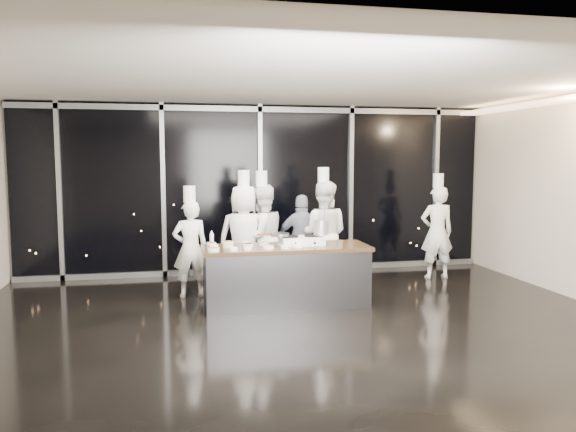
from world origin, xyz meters
The scene contains 15 objects.
ground centered at (0.00, 0.00, 0.00)m, with size 9.00×9.00×0.00m, color black.
room_shell centered at (0.18, 0.00, 2.25)m, with size 9.02×7.02×3.21m.
window_wall centered at (0.00, 3.43, 1.60)m, with size 8.90×0.11×3.20m.
demo_counter centered at (0.00, 0.90, 0.45)m, with size 2.46×0.86×0.90m.
stove centered at (0.25, 0.97, 0.96)m, with size 0.66×0.44×0.14m.
frying_pan centered at (-0.09, 0.96, 1.06)m, with size 0.48×0.29×0.05m.
stock_pot centered at (0.55, 0.98, 1.15)m, with size 0.22×0.22×0.22m, color #AAAAAD.
prep_bowls centered at (-0.58, 0.89, 0.93)m, with size 1.38×0.73×0.05m.
squeeze_bottle centered at (-1.07, 1.24, 1.00)m, with size 0.06×0.06×0.22m.
chef_far_left centered at (-1.37, 1.73, 0.79)m, with size 0.60×0.43×1.76m.
chef_left centered at (-0.50, 1.93, 0.90)m, with size 0.98×0.76×2.00m.
chef_center centered at (-0.19, 2.03, 0.89)m, with size 1.05×0.95×1.99m.
guest centered at (0.53, 2.12, 0.79)m, with size 0.99×0.59×1.58m.
chef_right centered at (0.87, 2.01, 0.91)m, with size 1.06×0.95×2.04m.
chef_side centered at (3.08, 2.25, 0.86)m, with size 0.64×0.44×1.92m.
Camera 1 is at (-1.62, -7.14, 2.21)m, focal length 35.00 mm.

